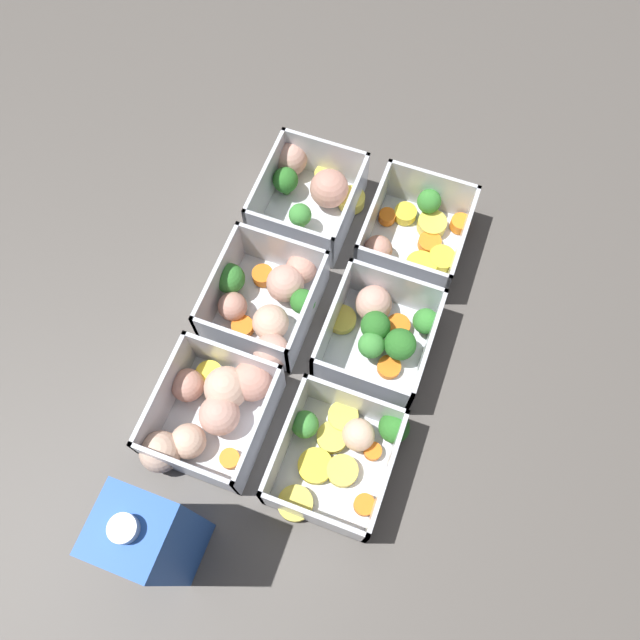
{
  "coord_description": "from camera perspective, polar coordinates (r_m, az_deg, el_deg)",
  "views": [
    {
      "loc": [
        -0.28,
        -0.1,
        0.72
      ],
      "look_at": [
        0.0,
        0.0,
        0.02
      ],
      "focal_mm": 35.0,
      "sensor_mm": 36.0,
      "label": 1
    }
  ],
  "objects": [
    {
      "name": "ground_plane",
      "position": [
        0.78,
        0.0,
        -0.72
      ],
      "size": [
        4.0,
        4.0,
        0.0
      ],
      "primitive_type": "plane",
      "color": "#56514C"
    },
    {
      "name": "container_near_left",
      "position": [
        0.71,
        1.84,
        -11.95
      ],
      "size": [
        0.16,
        0.13,
        0.07
      ],
      "color": "silver",
      "rests_on": "ground_plane"
    },
    {
      "name": "container_near_center",
      "position": [
        0.75,
        5.61,
        -1.03
      ],
      "size": [
        0.14,
        0.14,
        0.07
      ],
      "color": "silver",
      "rests_on": "ground_plane"
    },
    {
      "name": "container_near_right",
      "position": [
        0.82,
        8.64,
        7.65
      ],
      "size": [
        0.14,
        0.13,
        0.07
      ],
      "color": "silver",
      "rests_on": "ground_plane"
    },
    {
      "name": "container_far_left",
      "position": [
        0.73,
        -9.89,
        -8.06
      ],
      "size": [
        0.17,
        0.13,
        0.07
      ],
      "color": "silver",
      "rests_on": "ground_plane"
    },
    {
      "name": "container_far_center",
      "position": [
        0.76,
        -4.73,
        1.61
      ],
      "size": [
        0.17,
        0.13,
        0.07
      ],
      "color": "silver",
      "rests_on": "ground_plane"
    },
    {
      "name": "container_far_right",
      "position": [
        0.84,
        -0.93,
        11.78
      ],
      "size": [
        0.16,
        0.15,
        0.07
      ],
      "color": "silver",
      "rests_on": "ground_plane"
    },
    {
      "name": "juice_carton",
      "position": [
        0.64,
        -14.91,
        -18.67
      ],
      "size": [
        0.07,
        0.07,
        0.2
      ],
      "color": "blue",
      "rests_on": "ground_plane"
    }
  ]
}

